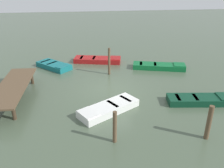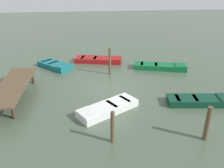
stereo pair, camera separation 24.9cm
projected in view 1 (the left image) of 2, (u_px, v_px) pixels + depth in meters
name	position (u px, v px, depth m)	size (l,w,h in m)	color
ground_plane	(112.00, 89.00, 15.74)	(80.00, 80.00, 0.00)	#475642
dock_segment	(13.00, 87.00, 14.03)	(5.79, 1.86, 0.95)	brown
rowboat_white	(108.00, 108.00, 12.97)	(2.88, 3.64, 0.46)	silver
rowboat_green	(159.00, 66.00, 19.11)	(2.20, 4.31, 0.46)	#0F602D
rowboat_dark_green	(200.00, 100.00, 13.88)	(1.58, 3.89, 0.46)	#0C3823
rowboat_teal	(54.00, 66.00, 19.26)	(3.05, 3.06, 0.46)	#14666B
rowboat_red	(98.00, 60.00, 20.61)	(2.15, 4.21, 0.46)	maroon
mooring_piling_mid_left	(209.00, 123.00, 10.54)	(0.22, 0.22, 1.71)	brown
mooring_piling_center	(109.00, 61.00, 17.68)	(0.18, 0.18, 2.08)	brown
mooring_piling_far_right	(115.00, 127.00, 10.34)	(0.18, 0.18, 1.58)	brown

